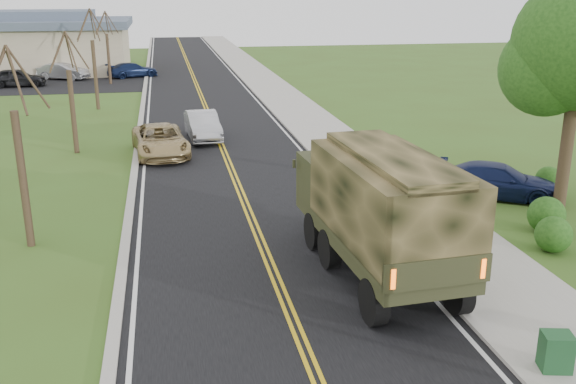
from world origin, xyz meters
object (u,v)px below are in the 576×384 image
object	(u,v)px
pickup_navy	(498,181)
utility_box_near	(556,352)
military_truck	(379,204)
suv_champagne	(160,140)
sedan_silver	(203,126)

from	to	relation	value
pickup_navy	utility_box_near	distance (m)	11.96
military_truck	suv_champagne	xyz separation A→B (m)	(-5.76, 14.87, -1.38)
sedan_silver	military_truck	bearing A→B (deg)	-82.78
pickup_navy	utility_box_near	size ratio (longest dim) A/B	5.59
military_truck	pickup_navy	distance (m)	9.01
suv_champagne	utility_box_near	distance (m)	21.55
military_truck	utility_box_near	distance (m)	5.82
suv_champagne	utility_box_near	xyz separation A→B (m)	(7.84, -20.08, -0.21)
military_truck	utility_box_near	bearing A→B (deg)	-71.91
suv_champagne	pickup_navy	world-z (taller)	suv_champagne
military_truck	pickup_navy	world-z (taller)	military_truck
military_truck	pickup_navy	bearing A→B (deg)	37.11
suv_champagne	pickup_navy	bearing A→B (deg)	-42.39
suv_champagne	pickup_navy	distance (m)	15.43
military_truck	suv_champagne	world-z (taller)	military_truck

